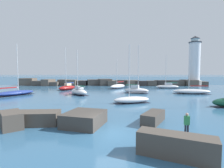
{
  "coord_description": "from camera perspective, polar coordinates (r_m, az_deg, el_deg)",
  "views": [
    {
      "loc": [
        0.13,
        -12.99,
        4.63
      ],
      "look_at": [
        -0.07,
        21.16,
        2.32
      ],
      "focal_mm": 28.0,
      "sensor_mm": 36.0,
      "label": 1
    }
  ],
  "objects": [
    {
      "name": "ground_plane",
      "position": [
        13.79,
        -0.22,
        -15.75
      ],
      "size": [
        600.0,
        600.0,
        0.0
      ],
      "primitive_type": "plane",
      "color": "#336084"
    },
    {
      "name": "open_sea_beyond",
      "position": [
        121.41,
        0.27,
        1.69
      ],
      "size": [
        400.0,
        116.0,
        0.01
      ],
      "color": "#235175",
      "rests_on": "ground"
    },
    {
      "name": "breakwater_jetty",
      "position": [
        61.44,
        -1.01,
        0.43
      ],
      "size": [
        65.84,
        6.48,
        2.52
      ],
      "color": "brown",
      "rests_on": "ground"
    },
    {
      "name": "lighthouse",
      "position": [
        67.92,
        25.32,
        6.03
      ],
      "size": [
        4.96,
        4.96,
        17.17
      ],
      "color": "gray",
      "rests_on": "ground"
    },
    {
      "name": "foreground_rocks",
      "position": [
        14.8,
        -10.01,
        -12.0
      ],
      "size": [
        15.43,
        9.83,
        1.35
      ],
      "color": "#4C443D",
      "rests_on": "ground"
    },
    {
      "name": "sailboat_moored_0",
      "position": [
        49.79,
        1.91,
        -0.73
      ],
      "size": [
        5.38,
        6.22,
        8.21
      ],
      "color": "white",
      "rests_on": "ground"
    },
    {
      "name": "sailboat_moored_1",
      "position": [
        36.43,
        -10.83,
        -2.38
      ],
      "size": [
        5.1,
        5.77,
        9.15
      ],
      "color": "silver",
      "rests_on": "ground"
    },
    {
      "name": "sailboat_moored_2",
      "position": [
        46.87,
        -14.41,
        -1.06
      ],
      "size": [
        4.26,
        5.7,
        10.92
      ],
      "color": "maroon",
      "rests_on": "ground"
    },
    {
      "name": "sailboat_moored_3",
      "position": [
        41.06,
        24.55,
        -2.16
      ],
      "size": [
        7.88,
        2.78,
        9.55
      ],
      "color": "white",
      "rests_on": "ground"
    },
    {
      "name": "sailboat_moored_4",
      "position": [
        40.04,
        -28.97,
        -2.5
      ],
      "size": [
        6.04,
        7.83,
        10.3
      ],
      "color": "navy",
      "rests_on": "ground"
    },
    {
      "name": "sailboat_moored_5",
      "position": [
        52.93,
        17.65,
        -0.67
      ],
      "size": [
        6.57,
        1.98,
        9.52
      ],
      "color": "white",
      "rests_on": "ground"
    },
    {
      "name": "sailboat_moored_6",
      "position": [
        26.51,
        6.46,
        -5.04
      ],
      "size": [
        5.98,
        3.49,
        8.7
      ],
      "color": "white",
      "rests_on": "ground"
    },
    {
      "name": "sailboat_moored_7",
      "position": [
        38.97,
        7.9,
        -1.95
      ],
      "size": [
        5.79,
        3.88,
        10.54
      ],
      "color": "white",
      "rests_on": "ground"
    },
    {
      "name": "person_on_rocks",
      "position": [
        14.08,
        23.24,
        -11.64
      ],
      "size": [
        0.36,
        0.22,
        1.68
      ],
      "color": "#282833",
      "rests_on": "ground"
    }
  ]
}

